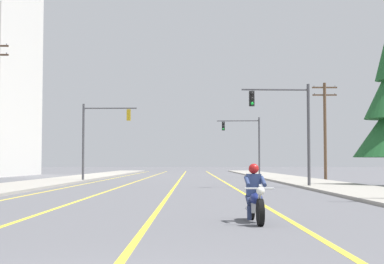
# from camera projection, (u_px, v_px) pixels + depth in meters

# --- Properties ---
(lane_stripe_center) EXTENTS (0.16, 100.00, 0.01)m
(lane_stripe_center) POSITION_uv_depth(u_px,v_px,m) (179.00, 179.00, 50.93)
(lane_stripe_center) COLOR yellow
(lane_stripe_center) RESTS_ON ground
(lane_stripe_left) EXTENTS (0.16, 100.00, 0.01)m
(lane_stripe_left) POSITION_uv_depth(u_px,v_px,m) (142.00, 179.00, 50.93)
(lane_stripe_left) COLOR yellow
(lane_stripe_left) RESTS_ON ground
(lane_stripe_right) EXTENTS (0.16, 100.00, 0.01)m
(lane_stripe_right) POSITION_uv_depth(u_px,v_px,m) (219.00, 179.00, 50.94)
(lane_stripe_right) COLOR yellow
(lane_stripe_right) RESTS_ON ground
(lane_stripe_far_left) EXTENTS (0.16, 100.00, 0.01)m
(lane_stripe_far_left) POSITION_uv_depth(u_px,v_px,m) (107.00, 179.00, 50.92)
(lane_stripe_far_left) COLOR yellow
(lane_stripe_far_left) RESTS_ON ground
(sidewalk_kerb_right) EXTENTS (4.40, 110.00, 0.14)m
(sidewalk_kerb_right) POSITION_uv_depth(u_px,v_px,m) (298.00, 180.00, 45.95)
(sidewalk_kerb_right) COLOR #9E998E
(sidewalk_kerb_right) RESTS_ON ground
(sidewalk_kerb_left) EXTENTS (4.40, 110.00, 0.14)m
(sidewalk_kerb_left) POSITION_uv_depth(u_px,v_px,m) (60.00, 180.00, 45.93)
(sidewalk_kerb_left) COLOR #9E998E
(sidewalk_kerb_left) RESTS_ON ground
(motorcycle_with_rider) EXTENTS (0.70, 2.19, 1.46)m
(motorcycle_with_rider) POSITION_uv_depth(u_px,v_px,m) (254.00, 199.00, 14.23)
(motorcycle_with_rider) COLOR black
(motorcycle_with_rider) RESTS_ON ground
(traffic_signal_near_right) EXTENTS (4.09, 0.48, 6.20)m
(traffic_signal_near_right) POSITION_uv_depth(u_px,v_px,m) (289.00, 120.00, 34.08)
(traffic_signal_near_right) COLOR #47474C
(traffic_signal_near_right) RESTS_ON ground
(traffic_signal_near_left) EXTENTS (4.35, 0.37, 6.20)m
(traffic_signal_near_left) POSITION_uv_depth(u_px,v_px,m) (98.00, 130.00, 45.64)
(traffic_signal_near_left) COLOR #47474C
(traffic_signal_near_left) RESTS_ON ground
(traffic_signal_mid_right) EXTENTS (4.44, 0.48, 6.20)m
(traffic_signal_mid_right) POSITION_uv_depth(u_px,v_px,m) (246.00, 138.00, 59.26)
(traffic_signal_mid_right) COLOR #47474C
(traffic_signal_mid_right) RESTS_ON ground
(utility_pole_right_far) EXTENTS (2.16, 0.26, 8.37)m
(utility_pole_right_far) POSITION_uv_depth(u_px,v_px,m) (324.00, 127.00, 49.07)
(utility_pole_right_far) COLOR brown
(utility_pole_right_far) RESTS_ON ground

